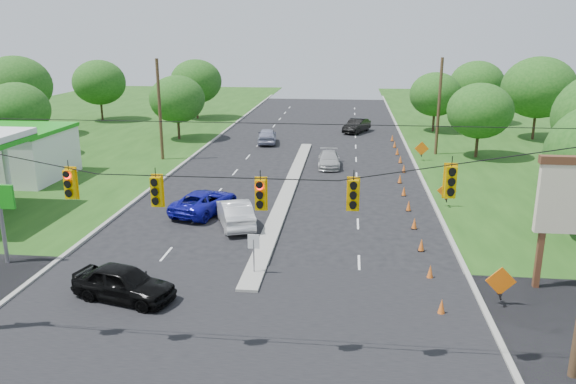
# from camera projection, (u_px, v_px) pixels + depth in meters

# --- Properties ---
(ground) EXTENTS (160.00, 160.00, 0.00)m
(ground) POSITION_uv_depth(u_px,v_px,m) (227.00, 341.00, 21.04)
(ground) COLOR black
(ground) RESTS_ON ground
(cross_street) EXTENTS (160.00, 14.00, 0.02)m
(cross_street) POSITION_uv_depth(u_px,v_px,m) (227.00, 341.00, 21.04)
(cross_street) COLOR black
(cross_street) RESTS_ON ground
(curb_left) EXTENTS (0.25, 110.00, 0.16)m
(curb_left) POSITION_uv_depth(u_px,v_px,m) (189.00, 160.00, 50.79)
(curb_left) COLOR gray
(curb_left) RESTS_ON ground
(curb_right) EXTENTS (0.25, 110.00, 0.16)m
(curb_right) POSITION_uv_depth(u_px,v_px,m) (415.00, 166.00, 48.65)
(curb_right) COLOR gray
(curb_right) RESTS_ON ground
(median) EXTENTS (1.00, 34.00, 0.18)m
(median) POSITION_uv_depth(u_px,v_px,m) (288.00, 190.00, 41.12)
(median) COLOR gray
(median) RESTS_ON ground
(median_sign) EXTENTS (0.55, 0.06, 2.05)m
(median_sign) POSITION_uv_depth(u_px,v_px,m) (254.00, 246.00, 26.38)
(median_sign) COLOR gray
(median_sign) RESTS_ON ground
(signal_span) EXTENTS (25.60, 0.32, 9.00)m
(signal_span) POSITION_uv_depth(u_px,v_px,m) (215.00, 224.00, 18.73)
(signal_span) COLOR #422D1C
(signal_span) RESTS_ON ground
(utility_pole_far_left) EXTENTS (0.28, 0.28, 9.00)m
(utility_pole_far_left) POSITION_uv_depth(u_px,v_px,m) (160.00, 110.00, 49.81)
(utility_pole_far_left) COLOR #422D1C
(utility_pole_far_left) RESTS_ON ground
(utility_pole_far_right) EXTENTS (0.28, 0.28, 9.00)m
(utility_pole_far_right) POSITION_uv_depth(u_px,v_px,m) (439.00, 107.00, 51.95)
(utility_pole_far_right) COLOR #422D1C
(utility_pole_far_right) RESTS_ON ground
(cone_0) EXTENTS (0.32, 0.32, 0.70)m
(cone_0) POSITION_uv_depth(u_px,v_px,m) (442.00, 307.00, 22.94)
(cone_0) COLOR orange
(cone_0) RESTS_ON ground
(cone_1) EXTENTS (0.32, 0.32, 0.70)m
(cone_1) POSITION_uv_depth(u_px,v_px,m) (430.00, 272.00, 26.28)
(cone_1) COLOR orange
(cone_1) RESTS_ON ground
(cone_2) EXTENTS (0.32, 0.32, 0.70)m
(cone_2) POSITION_uv_depth(u_px,v_px,m) (421.00, 245.00, 29.63)
(cone_2) COLOR orange
(cone_2) RESTS_ON ground
(cone_3) EXTENTS (0.32, 0.32, 0.70)m
(cone_3) POSITION_uv_depth(u_px,v_px,m) (414.00, 223.00, 32.97)
(cone_3) COLOR orange
(cone_3) RESTS_ON ground
(cone_4) EXTENTS (0.32, 0.32, 0.70)m
(cone_4) POSITION_uv_depth(u_px,v_px,m) (409.00, 206.00, 36.32)
(cone_4) COLOR orange
(cone_4) RESTS_ON ground
(cone_5) EXTENTS (0.32, 0.32, 0.70)m
(cone_5) POSITION_uv_depth(u_px,v_px,m) (404.00, 191.00, 39.67)
(cone_5) COLOR orange
(cone_5) RESTS_ON ground
(cone_6) EXTENTS (0.32, 0.32, 0.70)m
(cone_6) POSITION_uv_depth(u_px,v_px,m) (400.00, 179.00, 43.01)
(cone_6) COLOR orange
(cone_6) RESTS_ON ground
(cone_7) EXTENTS (0.32, 0.32, 0.70)m
(cone_7) POSITION_uv_depth(u_px,v_px,m) (404.00, 168.00, 46.29)
(cone_7) COLOR orange
(cone_7) RESTS_ON ground
(cone_8) EXTENTS (0.32, 0.32, 0.70)m
(cone_8) POSITION_uv_depth(u_px,v_px,m) (400.00, 159.00, 49.64)
(cone_8) COLOR orange
(cone_8) RESTS_ON ground
(cone_9) EXTENTS (0.32, 0.32, 0.70)m
(cone_9) POSITION_uv_depth(u_px,v_px,m) (397.00, 151.00, 52.99)
(cone_9) COLOR orange
(cone_9) RESTS_ON ground
(cone_10) EXTENTS (0.32, 0.32, 0.70)m
(cone_10) POSITION_uv_depth(u_px,v_px,m) (395.00, 144.00, 56.33)
(cone_10) COLOR orange
(cone_10) RESTS_ON ground
(cone_11) EXTENTS (0.32, 0.32, 0.70)m
(cone_11) POSITION_uv_depth(u_px,v_px,m) (392.00, 138.00, 59.68)
(cone_11) COLOR orange
(cone_11) RESTS_ON ground
(work_sign_0) EXTENTS (1.27, 0.58, 1.37)m
(work_sign_0) POSITION_uv_depth(u_px,v_px,m) (501.00, 282.00, 23.42)
(work_sign_0) COLOR black
(work_sign_0) RESTS_ON ground
(work_sign_1) EXTENTS (1.27, 0.58, 1.37)m
(work_sign_1) POSITION_uv_depth(u_px,v_px,m) (447.00, 192.00, 36.81)
(work_sign_1) COLOR black
(work_sign_1) RESTS_ON ground
(work_sign_2) EXTENTS (1.27, 0.58, 1.37)m
(work_sign_2) POSITION_uv_depth(u_px,v_px,m) (422.00, 149.00, 50.19)
(work_sign_2) COLOR black
(work_sign_2) RESTS_ON ground
(tree_2) EXTENTS (5.88, 5.88, 6.86)m
(tree_2) POSITION_uv_depth(u_px,v_px,m) (17.00, 110.00, 51.28)
(tree_2) COLOR black
(tree_2) RESTS_ON ground
(tree_3) EXTENTS (7.56, 7.56, 8.82)m
(tree_3) POSITION_uv_depth(u_px,v_px,m) (16.00, 86.00, 61.14)
(tree_3) COLOR black
(tree_3) RESTS_ON ground
(tree_4) EXTENTS (6.72, 6.72, 7.84)m
(tree_4) POSITION_uv_depth(u_px,v_px,m) (99.00, 82.00, 72.36)
(tree_4) COLOR black
(tree_4) RESTS_ON ground
(tree_5) EXTENTS (5.88, 5.88, 6.86)m
(tree_5) POSITION_uv_depth(u_px,v_px,m) (177.00, 99.00, 59.57)
(tree_5) COLOR black
(tree_5) RESTS_ON ground
(tree_6) EXTENTS (6.72, 6.72, 7.84)m
(tree_6) POSITION_uv_depth(u_px,v_px,m) (196.00, 81.00, 73.96)
(tree_6) COLOR black
(tree_6) RESTS_ON ground
(tree_9) EXTENTS (5.88, 5.88, 6.86)m
(tree_9) POSITION_uv_depth(u_px,v_px,m) (480.00, 111.00, 50.67)
(tree_9) COLOR black
(tree_9) RESTS_ON ground
(tree_10) EXTENTS (7.56, 7.56, 8.82)m
(tree_10) POSITION_uv_depth(u_px,v_px,m) (539.00, 88.00, 59.04)
(tree_10) COLOR black
(tree_10) RESTS_ON ground
(tree_11) EXTENTS (6.72, 6.72, 7.84)m
(tree_11) POSITION_uv_depth(u_px,v_px,m) (477.00, 84.00, 70.15)
(tree_11) COLOR black
(tree_11) RESTS_ON ground
(tree_12) EXTENTS (5.88, 5.88, 6.86)m
(tree_12) POSITION_uv_depth(u_px,v_px,m) (435.00, 94.00, 64.26)
(tree_12) COLOR black
(tree_12) RESTS_ON ground
(black_sedan) EXTENTS (4.89, 2.94, 1.56)m
(black_sedan) POSITION_uv_depth(u_px,v_px,m) (124.00, 283.00, 24.09)
(black_sedan) COLOR black
(black_sedan) RESTS_ON ground
(white_sedan) EXTENTS (3.34, 5.17, 1.61)m
(white_sedan) POSITION_uv_depth(u_px,v_px,m) (235.00, 213.00, 33.42)
(white_sedan) COLOR silver
(white_sedan) RESTS_ON ground
(blue_pickup) EXTENTS (3.92, 5.85, 1.49)m
(blue_pickup) POSITION_uv_depth(u_px,v_px,m) (205.00, 202.00, 35.84)
(blue_pickup) COLOR #1212A0
(blue_pickup) RESTS_ON ground
(silver_car_far) EXTENTS (2.05, 4.60, 1.31)m
(silver_car_far) POSITION_uv_depth(u_px,v_px,m) (329.00, 159.00, 48.15)
(silver_car_far) COLOR #A8A8A8
(silver_car_far) RESTS_ON ground
(silver_car_oncoming) EXTENTS (2.44, 4.92, 1.61)m
(silver_car_oncoming) POSITION_uv_depth(u_px,v_px,m) (267.00, 136.00, 58.35)
(silver_car_oncoming) COLOR #8C8FA9
(silver_car_oncoming) RESTS_ON ground
(dark_car_receding) EXTENTS (3.40, 5.11, 1.59)m
(dark_car_receding) POSITION_uv_depth(u_px,v_px,m) (357.00, 126.00, 64.80)
(dark_car_receding) COLOR black
(dark_car_receding) RESTS_ON ground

